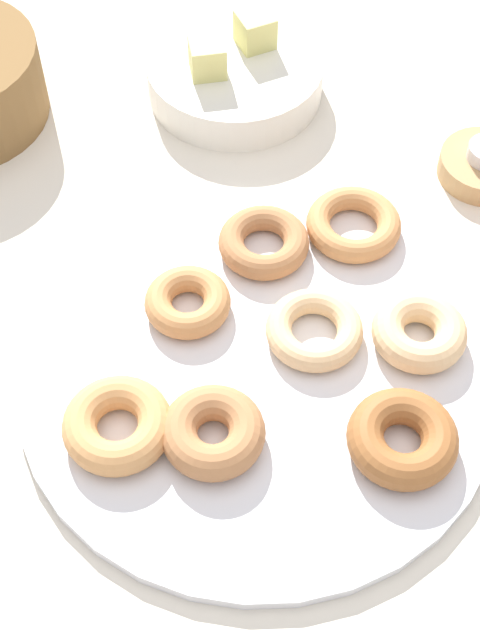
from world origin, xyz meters
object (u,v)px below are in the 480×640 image
donut_0 (419,332)px  donut_7 (354,224)px  donut_plate (258,369)px  donut_4 (402,438)px  fruit_bowl (235,77)px  donut_3 (188,302)px  melon_chunk_left (207,58)px  donut_5 (116,423)px  donut_1 (316,332)px  melon_chunk_right (255,30)px  donut_6 (213,432)px  donut_2 (264,242)px

donut_0 → donut_7: bearing=80.3°
donut_plate → donut_4: 0.14m
fruit_bowl → donut_0: bearing=-95.1°
donut_3 → melon_chunk_left: bearing=57.2°
donut_5 → donut_1: bearing=-1.3°
donut_plate → melon_chunk_right: 0.40m
donut_7 → fruit_bowl: size_ratio=0.47×
donut_7 → melon_chunk_left: 0.24m
melon_chunk_left → melon_chunk_right: same height
donut_5 → donut_7: 0.30m
donut_7 → donut_0: bearing=-99.7°
donut_1 → donut_6: 0.13m
fruit_bowl → donut_2: bearing=-113.7°
donut_4 → donut_7: 0.23m
donut_6 → donut_0: bearing=-1.2°
fruit_bowl → melon_chunk_left: bearing=180.0°
donut_0 → melon_chunk_right: melon_chunk_right is taller
donut_1 → melon_chunk_left: melon_chunk_left is taller
donut_1 → donut_2: 0.11m
donut_4 → donut_5: 0.23m
donut_5 → donut_7: (0.29, 0.08, -0.00)m
donut_3 → donut_6: 0.13m
fruit_bowl → donut_4: bearing=-103.5°
donut_plate → donut_3: size_ratio=5.39×
donut_2 → donut_6: donut_6 is taller
donut_2 → donut_7: size_ratio=0.94×
fruit_bowl → donut_1: bearing=-108.5°
donut_plate → fruit_bowl: bearing=62.9°
donut_2 → donut_6: 0.21m
donut_4 → donut_7: size_ratio=1.00×
donut_plate → donut_6: (-0.07, -0.04, 0.02)m
donut_5 → melon_chunk_right: bearing=45.5°
donut_0 → melon_chunk_right: size_ratio=2.29×
donut_1 → donut_6: bearing=-161.3°
donut_6 → donut_1: bearing=18.7°
melon_chunk_left → donut_1: bearing=-103.1°
donut_2 → donut_4: 0.23m
donut_4 → melon_chunk_left: size_ratio=2.48×
donut_plate → donut_7: 0.18m
donut_0 → donut_4: donut_4 is taller
donut_7 → melon_chunk_left: size_ratio=2.49×
fruit_bowl → donut_plate: bearing=-117.1°
donut_6 → melon_chunk_left: 0.42m
melon_chunk_right → donut_4: bearing=-106.9°
donut_0 → donut_4: (-0.07, -0.08, 0.00)m
donut_7 → melon_chunk_right: size_ratio=2.49×
donut_2 → melon_chunk_left: 0.23m
donut_3 → donut_0: bearing=-39.8°
donut_2 → fruit_bowl: (0.10, 0.22, -0.00)m
donut_5 → donut_2: bearing=27.4°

